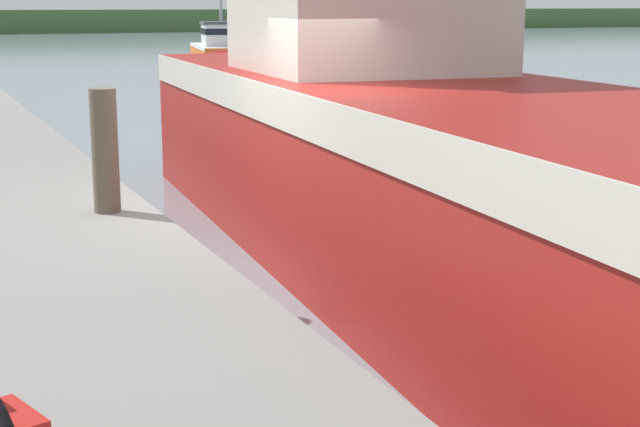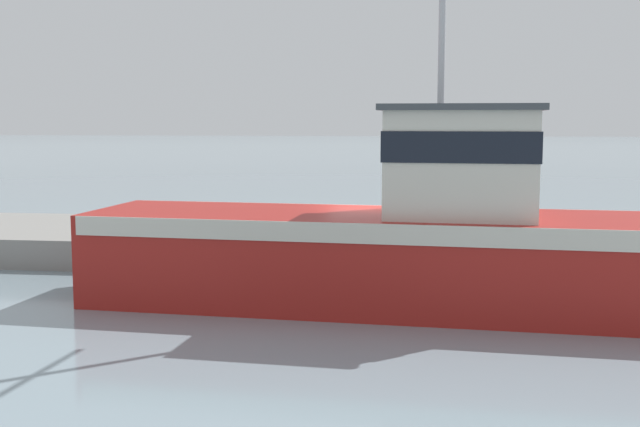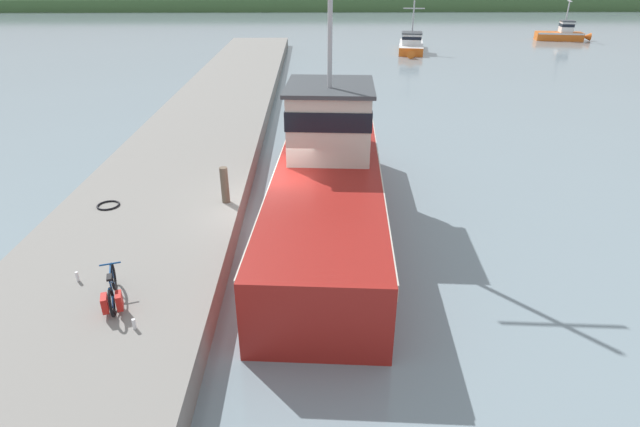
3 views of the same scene
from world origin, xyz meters
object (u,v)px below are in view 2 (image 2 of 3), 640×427
Objects in this scene: fishing_boat_main at (420,238)px; bicycle_touring at (206,220)px; mooring_post at (399,222)px; water_bottle_by_bike at (250,222)px; water_bottle_on_curb at (170,231)px.

fishing_boat_main is 7.46m from bicycle_touring.
mooring_post is 5.11m from water_bottle_by_bike.
water_bottle_by_bike reaches higher than water_bottle_on_curb.
fishing_boat_main is 9.13× the size of bicycle_touring.
bicycle_touring is 1.06m from water_bottle_on_curb.
bicycle_touring is 1.40× the size of mooring_post.
mooring_post is at bearing -166.59° from fishing_boat_main.
water_bottle_on_curb is at bearing -43.29° from water_bottle_by_bike.
fishing_boat_main reaches higher than water_bottle_by_bike.
fishing_boat_main is 12.75× the size of mooring_post.
fishing_boat_main reaches higher than bicycle_touring.
bicycle_touring is at bearing -38.89° from water_bottle_by_bike.
mooring_post is (1.62, 5.20, 0.25)m from bicycle_touring.
fishing_boat_main is 7.72m from water_bottle_on_curb.
bicycle_touring is at bearing -125.79° from fishing_boat_main.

